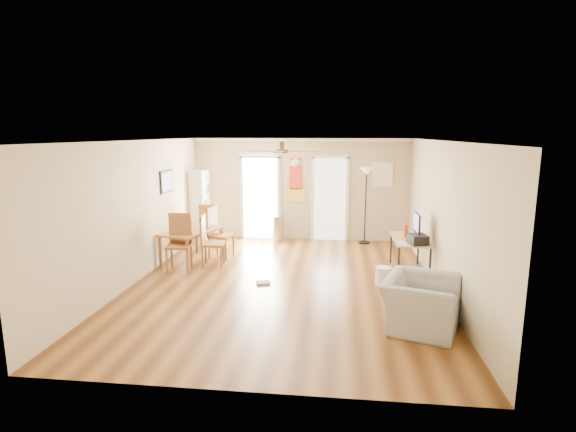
# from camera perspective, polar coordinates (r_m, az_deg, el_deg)

# --- Properties ---
(floor) EXTENTS (7.00, 7.00, 0.00)m
(floor) POSITION_cam_1_polar(r_m,az_deg,el_deg) (8.23, -0.48, -8.67)
(floor) COLOR brown
(floor) RESTS_ON ground
(ceiling) EXTENTS (5.50, 7.00, 0.00)m
(ceiling) POSITION_cam_1_polar(r_m,az_deg,el_deg) (7.76, -0.51, 9.75)
(ceiling) COLOR silver
(ceiling) RESTS_ON floor
(wall_back) EXTENTS (5.50, 0.04, 2.60)m
(wall_back) POSITION_cam_1_polar(r_m,az_deg,el_deg) (11.33, 1.65, 3.45)
(wall_back) COLOR beige
(wall_back) RESTS_ON floor
(wall_front) EXTENTS (5.50, 0.04, 2.60)m
(wall_front) POSITION_cam_1_polar(r_m,az_deg,el_deg) (4.54, -5.89, -7.71)
(wall_front) COLOR beige
(wall_front) RESTS_ON floor
(wall_left) EXTENTS (0.04, 7.00, 2.60)m
(wall_left) POSITION_cam_1_polar(r_m,az_deg,el_deg) (8.66, -18.86, 0.62)
(wall_left) COLOR beige
(wall_left) RESTS_ON floor
(wall_right) EXTENTS (0.04, 7.00, 2.60)m
(wall_right) POSITION_cam_1_polar(r_m,az_deg,el_deg) (8.04, 19.36, -0.15)
(wall_right) COLOR beige
(wall_right) RESTS_ON floor
(crown_molding) EXTENTS (5.50, 7.00, 0.08)m
(crown_molding) POSITION_cam_1_polar(r_m,az_deg,el_deg) (7.76, -0.51, 9.45)
(crown_molding) COLOR white
(crown_molding) RESTS_ON wall_back
(kitchen_doorway) EXTENTS (0.90, 0.10, 2.10)m
(kitchen_doorway) POSITION_cam_1_polar(r_m,az_deg,el_deg) (11.49, -3.59, 2.27)
(kitchen_doorway) COLOR white
(kitchen_doorway) RESTS_ON wall_back
(bathroom_doorway) EXTENTS (0.80, 0.10, 2.10)m
(bathroom_doorway) POSITION_cam_1_polar(r_m,az_deg,el_deg) (11.32, 5.43, 2.12)
(bathroom_doorway) COLOR white
(bathroom_doorway) RESTS_ON wall_back
(wall_decal) EXTENTS (0.46, 0.03, 1.10)m
(wall_decal) POSITION_cam_1_polar(r_m,az_deg,el_deg) (11.30, 1.02, 4.71)
(wall_decal) COLOR red
(wall_decal) RESTS_ON wall_back
(ac_grille) EXTENTS (0.50, 0.04, 0.60)m
(ac_grille) POSITION_cam_1_polar(r_m,az_deg,el_deg) (11.28, 12.13, 5.23)
(ac_grille) COLOR white
(ac_grille) RESTS_ON wall_back
(framed_poster) EXTENTS (0.04, 0.66, 0.48)m
(framed_poster) POSITION_cam_1_polar(r_m,az_deg,el_deg) (9.87, -15.43, 4.33)
(framed_poster) COLOR black
(framed_poster) RESTS_ON wall_left
(ceiling_fan) EXTENTS (1.24, 1.24, 0.20)m
(ceiling_fan) POSITION_cam_1_polar(r_m,az_deg,el_deg) (7.47, -0.79, 8.41)
(ceiling_fan) COLOR #593819
(ceiling_fan) RESTS_ON ceiling
(bookshelf) EXTENTS (0.61, 0.89, 1.81)m
(bookshelf) POSITION_cam_1_polar(r_m,az_deg,el_deg) (11.55, -11.22, 1.40)
(bookshelf) COLOR silver
(bookshelf) RESTS_ON floor
(dining_table) EXTENTS (1.21, 1.55, 0.68)m
(dining_table) POSITION_cam_1_polar(r_m,az_deg,el_deg) (9.74, -12.28, -3.75)
(dining_table) COLOR #9B5932
(dining_table) RESTS_ON floor
(dining_chair_right_a) EXTENTS (0.54, 0.54, 1.12)m
(dining_chair_right_a) POSITION_cam_1_polar(r_m,az_deg,el_deg) (9.84, -8.68, -2.17)
(dining_chair_right_a) COLOR brown
(dining_chair_right_a) RESTS_ON floor
(dining_chair_right_b) EXTENTS (0.49, 0.49, 1.06)m
(dining_chair_right_b) POSITION_cam_1_polar(r_m,az_deg,el_deg) (9.24, -9.70, -3.21)
(dining_chair_right_b) COLOR #955E30
(dining_chair_right_b) RESTS_ON floor
(dining_chair_near) EXTENTS (0.52, 0.52, 1.12)m
(dining_chair_near) POSITION_cam_1_polar(r_m,az_deg,el_deg) (9.10, -13.99, -3.40)
(dining_chair_near) COLOR #8F5D2E
(dining_chair_near) RESTS_ON floor
(dining_chair_far) EXTENTS (0.48, 0.48, 1.06)m
(dining_chair_far) POSITION_cam_1_polar(r_m,az_deg,el_deg) (10.85, -10.09, -1.16)
(dining_chair_far) COLOR #965530
(dining_chair_far) RESTS_ON floor
(trash_can) EXTENTS (0.37, 0.37, 0.65)m
(trash_can) POSITION_cam_1_polar(r_m,az_deg,el_deg) (11.30, -1.31, -1.59)
(trash_can) COLOR #B3B2B5
(trash_can) RESTS_ON floor
(torchiere_lamp) EXTENTS (0.46, 0.46, 1.90)m
(torchiere_lamp) POSITION_cam_1_polar(r_m,az_deg,el_deg) (11.07, 10.01, 1.30)
(torchiere_lamp) COLOR black
(torchiere_lamp) RESTS_ON floor
(computer_desk) EXTENTS (0.65, 1.29, 0.69)m
(computer_desk) POSITION_cam_1_polar(r_m,az_deg,el_deg) (9.06, 15.41, -4.95)
(computer_desk) COLOR tan
(computer_desk) RESTS_ON floor
(imac) EXTENTS (0.09, 0.57, 0.53)m
(imac) POSITION_cam_1_polar(r_m,az_deg,el_deg) (8.80, 16.34, -1.37)
(imac) COLOR black
(imac) RESTS_ON computer_desk
(keyboard) EXTENTS (0.19, 0.39, 0.01)m
(keyboard) POSITION_cam_1_polar(r_m,az_deg,el_deg) (8.50, 14.81, -3.48)
(keyboard) COLOR silver
(keyboard) RESTS_ON computer_desk
(printer) EXTENTS (0.37, 0.41, 0.18)m
(printer) POSITION_cam_1_polar(r_m,az_deg,el_deg) (8.55, 16.48, -2.92)
(printer) COLOR black
(printer) RESTS_ON computer_desk
(orange_bottle) EXTENTS (0.10, 0.10, 0.27)m
(orange_bottle) POSITION_cam_1_polar(r_m,az_deg,el_deg) (8.97, 15.03, -1.93)
(orange_bottle) COLOR red
(orange_bottle) RESTS_ON computer_desk
(wastebasket_a) EXTENTS (0.29, 0.29, 0.33)m
(wastebasket_a) POSITION_cam_1_polar(r_m,az_deg,el_deg) (8.28, 12.28, -7.58)
(wastebasket_a) COLOR silver
(wastebasket_a) RESTS_ON floor
(wastebasket_b) EXTENTS (0.36, 0.36, 0.33)m
(wastebasket_b) POSITION_cam_1_polar(r_m,az_deg,el_deg) (7.38, 17.32, -10.13)
(wastebasket_b) COLOR white
(wastebasket_b) RESTS_ON floor
(floor_cloth) EXTENTS (0.30, 0.26, 0.04)m
(floor_cloth) POSITION_cam_1_polar(r_m,az_deg,el_deg) (8.20, -3.24, -8.63)
(floor_cloth) COLOR gray
(floor_cloth) RESTS_ON floor
(armchair) EXTENTS (1.29, 1.38, 0.72)m
(armchair) POSITION_cam_1_polar(r_m,az_deg,el_deg) (6.62, 16.84, -10.74)
(armchair) COLOR #999A95
(armchair) RESTS_ON floor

